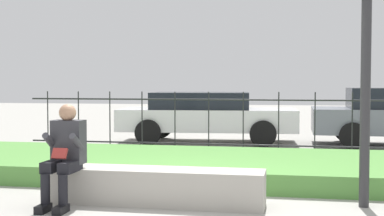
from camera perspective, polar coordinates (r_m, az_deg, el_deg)
ground_plane at (r=6.65m, az=-1.06°, el=-10.33°), size 60.00×60.00×0.00m
stone_bench at (r=6.69m, az=-3.90°, el=-8.55°), size 2.69×0.52×0.44m
person_seated_reader at (r=6.69m, az=-13.41°, el=-4.47°), size 0.42×0.73×1.24m
grass_berm at (r=8.74m, az=1.91°, el=-6.21°), size 10.35×2.98×0.29m
iron_fence at (r=10.71m, az=3.63°, el=-1.60°), size 8.35×0.03×1.32m
car_parked_center at (r=13.44m, az=1.52°, el=-0.76°), size 4.51×2.16×1.26m
street_lamp at (r=6.78m, az=18.13°, el=9.79°), size 0.28×0.28×3.81m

